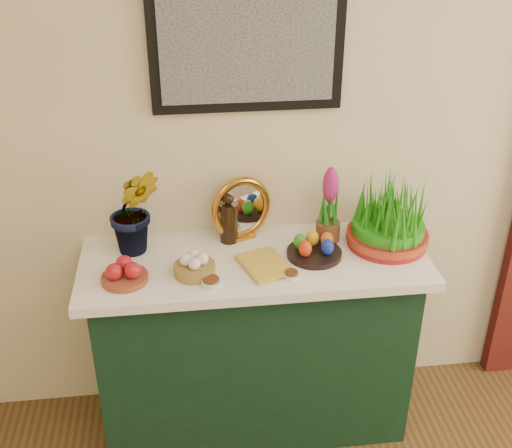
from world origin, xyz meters
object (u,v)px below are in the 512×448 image
Objects in this scene: hyacinth_green at (133,197)px; book at (246,269)px; sideboard at (255,347)px; mirror at (241,209)px; wheatgrass_sabzeh at (389,219)px.

book is (0.42, -0.21, -0.23)m from hyacinth_green.
sideboard is 4.74× the size of mirror.
sideboard is 3.83× the size of wheatgrass_sabzeh.
hyacinth_green is (-0.47, 0.11, 0.71)m from sideboard.
book is at bearing -92.43° from mirror.
book reaches higher than sideboard.
hyacinth_green reaches higher than mirror.
hyacinth_green is 0.52m from book.
sideboard is 0.81m from wheatgrass_sabzeh.
mirror is (-0.04, 0.17, 0.60)m from sideboard.
wheatgrass_sabzeh is at bearing 3.44° from sideboard.
wheatgrass_sabzeh is at bearing -5.86° from book.
sideboard is at bearing -176.56° from wheatgrass_sabzeh.
hyacinth_green is 2.28× the size of book.
hyacinth_green reaches higher than wheatgrass_sabzeh.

